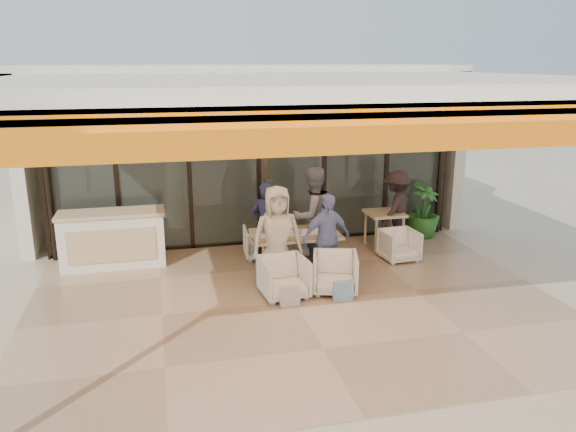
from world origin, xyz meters
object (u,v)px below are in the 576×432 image
chair_far_right (305,239)px  diner_grey (312,216)px  chair_near_right (335,271)px  diner_cream (277,237)px  standing_woman (396,209)px  chair_near_left (284,276)px  diner_navy (266,225)px  host_counter (113,239)px  potted_palm (424,210)px  side_table (384,217)px  dining_table (295,236)px  chair_far_left (262,241)px  diner_periwinkle (326,238)px  side_chair (399,244)px

chair_far_right → diner_grey: diner_grey is taller
chair_near_right → diner_cream: (-0.84, 0.50, 0.49)m
chair_far_right → standing_woman: size_ratio=0.40×
chair_near_left → diner_navy: (0.00, 1.40, 0.43)m
host_counter → potted_palm: size_ratio=1.55×
host_counter → side_table: size_ratio=2.48×
chair_near_left → diner_navy: size_ratio=0.46×
dining_table → host_counter: bearing=161.2°
diner_grey → potted_palm: (2.69, 0.95, -0.31)m
host_counter → dining_table: size_ratio=1.23×
chair_far_right → chair_far_left: bearing=7.2°
diner_grey → standing_woman: size_ratio=1.16×
diner_periwinkle → standing_woman: 2.34m
dining_table → chair_far_right: 1.10m
chair_far_left → side_chair: (2.46, -0.76, -0.01)m
diner_navy → diner_grey: bearing=-163.3°
host_counter → dining_table: (3.10, -1.06, 0.16)m
side_table → diner_grey: bearing=-163.1°
side_table → diner_navy: bearing=-168.7°
chair_near_left → side_chair: chair_near_left is taller
diner_cream → chair_far_left: bearing=89.1°
dining_table → side_table: size_ratio=2.01×
diner_grey → chair_near_right: bearing=70.0°
dining_table → diner_periwinkle: size_ratio=0.99×
dining_table → side_table: dining_table is taller
diner_navy → dining_table: bearing=149.6°
host_counter → diner_grey: 3.60m
chair_near_left → chair_far_left: bearing=84.2°
dining_table → chair_near_left: 1.09m
host_counter → diner_cream: 3.10m
host_counter → chair_near_left: 3.36m
diner_cream → diner_periwinkle: diner_cream is taller
side_table → potted_palm: (1.07, 0.45, -0.04)m
chair_far_left → side_chair: chair_far_left is taller
dining_table → diner_grey: diner_grey is taller
chair_far_left → chair_near_right: chair_near_right is taller
chair_far_right → diner_navy: size_ratio=0.40×
side_chair → standing_woman: size_ratio=0.42×
chair_far_left → side_chair: 2.58m
host_counter → chair_far_left: size_ratio=2.78×
diner_periwinkle → standing_woman: (1.86, 1.41, 0.02)m
diner_grey → standing_woman: diner_grey is taller
chair_far_right → chair_near_left: chair_near_left is taller
diner_navy → potted_palm: size_ratio=1.33×
diner_cream → standing_woman: size_ratio=1.08×
chair_near_left → diner_cream: diner_cream is taller
chair_far_right → diner_grey: size_ratio=0.35×
chair_near_right → diner_periwinkle: bearing=106.2°
dining_table → chair_far_left: (-0.41, 0.94, -0.35)m
chair_near_left → diner_navy: bearing=84.2°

